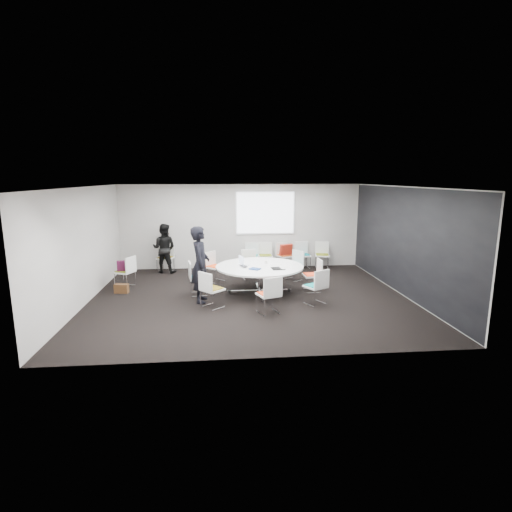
{
  "coord_description": "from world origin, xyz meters",
  "views": [
    {
      "loc": [
        -0.75,
        -9.79,
        3.04
      ],
      "look_at": [
        0.2,
        0.4,
        1.0
      ],
      "focal_mm": 28.0,
      "sensor_mm": 36.0,
      "label": 1
    }
  ],
  "objects": [
    {
      "name": "chair_back_d",
      "position": [
        2.04,
        3.17,
        0.28
      ],
      "size": [
        0.5,
        0.49,
        0.88
      ],
      "rotation": [
        0.0,
        0.0,
        3.23
      ],
      "color": "silver",
      "rests_on": "ground"
    },
    {
      "name": "room_shell",
      "position": [
        0.09,
        0.0,
        1.4
      ],
      "size": [
        8.08,
        7.08,
        2.88
      ],
      "color": "black",
      "rests_on": "ground"
    },
    {
      "name": "papers_right",
      "position": [
        0.75,
        0.57,
        0.73
      ],
      "size": [
        0.36,
        0.32,
        0.0
      ],
      "primitive_type": "cube",
      "rotation": [
        0.0,
        0.0,
        0.45
      ],
      "color": "silver",
      "rests_on": "conference_table"
    },
    {
      "name": "laptop",
      "position": [
        -0.09,
        0.37,
        0.74
      ],
      "size": [
        0.3,
        0.37,
        0.03
      ],
      "primitive_type": "imported",
      "rotation": [
        0.0,
        0.0,
        1.88
      ],
      "color": "#333338",
      "rests_on": "conference_table"
    },
    {
      "name": "chair_ring_d",
      "position": [
        -0.89,
        1.66,
        0.28
      ],
      "size": [
        0.64,
        0.64,
        0.88
      ],
      "rotation": [
        0.0,
        0.0,
        3.96
      ],
      "color": "silver",
      "rests_on": "ground"
    },
    {
      "name": "chair_person_back",
      "position": [
        -2.51,
        3.14,
        0.28
      ],
      "size": [
        0.59,
        0.58,
        0.88
      ],
      "rotation": [
        0.0,
        0.0,
        2.78
      ],
      "color": "silver",
      "rests_on": "ground"
    },
    {
      "name": "chair_back_b",
      "position": [
        0.77,
        3.17,
        0.28
      ],
      "size": [
        0.48,
        0.47,
        0.88
      ],
      "rotation": [
        0.0,
        0.0,
        3.09
      ],
      "color": "silver",
      "rests_on": "ground"
    },
    {
      "name": "chair_ring_e",
      "position": [
        -1.33,
        0.37,
        0.28
      ],
      "size": [
        0.52,
        0.53,
        0.88
      ],
      "rotation": [
        0.0,
        0.0,
        4.88
      ],
      "color": "silver",
      "rests_on": "ground"
    },
    {
      "name": "chair_back_e",
      "position": [
        2.7,
        3.12,
        0.28
      ],
      "size": [
        0.53,
        0.52,
        0.88
      ],
      "rotation": [
        0.0,
        0.0,
        2.96
      ],
      "color": "silver",
      "rests_on": "ground"
    },
    {
      "name": "phone",
      "position": [
        0.84,
        -0.07,
        0.73
      ],
      "size": [
        0.15,
        0.09,
        0.01
      ],
      "primitive_type": "cube",
      "rotation": [
        0.0,
        0.0,
        -0.15
      ],
      "color": "black",
      "rests_on": "conference_table"
    },
    {
      "name": "chair_back_a",
      "position": [
        0.31,
        3.17,
        0.28
      ],
      "size": [
        0.53,
        0.52,
        0.88
      ],
      "rotation": [
        0.0,
        0.0,
        2.97
      ],
      "color": "silver",
      "rests_on": "ground"
    },
    {
      "name": "cup",
      "position": [
        0.49,
        0.67,
        0.78
      ],
      "size": [
        0.08,
        0.08,
        0.09
      ],
      "primitive_type": "cylinder",
      "color": "white",
      "rests_on": "conference_table"
    },
    {
      "name": "tablet_folio",
      "position": [
        0.14,
        0.03,
        0.74
      ],
      "size": [
        0.33,
        0.31,
        0.03
      ],
      "primitive_type": "cube",
      "rotation": [
        0.0,
        0.0,
        -0.62
      ],
      "color": "navy",
      "rests_on": "conference_table"
    },
    {
      "name": "projection_screen",
      "position": [
        0.8,
        3.46,
        1.85
      ],
      "size": [
        1.9,
        0.03,
        1.35
      ],
      "primitive_type": "cube",
      "color": "white",
      "rests_on": "room_shell"
    },
    {
      "name": "chair_ring_b",
      "position": [
        1.44,
        1.62,
        0.28
      ],
      "size": [
        0.63,
        0.64,
        0.88
      ],
      "rotation": [
        0.0,
        0.0,
        2.19
      ],
      "color": "silver",
      "rests_on": "ground"
    },
    {
      "name": "notebook_black",
      "position": [
        0.68,
        0.02,
        0.74
      ],
      "size": [
        0.25,
        0.32,
        0.02
      ],
      "primitive_type": "cube",
      "rotation": [
        0.0,
        0.0,
        0.11
      ],
      "color": "black",
      "rests_on": "conference_table"
    },
    {
      "name": "chair_ring_h",
      "position": [
        1.54,
        -0.7,
        0.28
      ],
      "size": [
        0.62,
        0.61,
        0.88
      ],
      "rotation": [
        0.0,
        0.0,
        6.78
      ],
      "color": "silver",
      "rests_on": "ground"
    },
    {
      "name": "chair_back_c",
      "position": [
        1.42,
        3.12,
        0.28
      ],
      "size": [
        0.6,
        0.59,
        0.88
      ],
      "rotation": [
        0.0,
        0.0,
        3.53
      ],
      "color": "silver",
      "rests_on": "ground"
    },
    {
      "name": "chair_ring_c",
      "position": [
        0.17,
        1.88,
        0.28
      ],
      "size": [
        0.53,
        0.52,
        0.88
      ],
      "rotation": [
        0.0,
        0.0,
        3.31
      ],
      "color": "silver",
      "rests_on": "ground"
    },
    {
      "name": "person_back",
      "position": [
        -2.51,
        2.98,
        0.79
      ],
      "size": [
        0.88,
        0.76,
        1.58
      ],
      "primitive_type": "imported",
      "rotation": [
        0.0,
        0.0,
        2.91
      ],
      "color": "black",
      "rests_on": "ground"
    },
    {
      "name": "chair_spare_left",
      "position": [
        -3.37,
        1.29,
        0.28
      ],
      "size": [
        0.59,
        0.6,
        0.88
      ],
      "rotation": [
        0.0,
        0.0,
        1.16
      ],
      "color": "silver",
      "rests_on": "ground"
    },
    {
      "name": "maroon_bag",
      "position": [
        -3.38,
        1.29,
        0.62
      ],
      "size": [
        0.42,
        0.23,
        0.28
      ],
      "primitive_type": "cube",
      "rotation": [
        0.0,
        0.0,
        0.24
      ],
      "color": "#491331",
      "rests_on": "chair_spare_left"
    },
    {
      "name": "laptop_lid",
      "position": [
        -0.18,
        0.56,
        0.86
      ],
      "size": [
        0.12,
        0.29,
        0.22
      ],
      "primitive_type": "cube",
      "rotation": [
        0.0,
        0.0,
        1.94
      ],
      "color": "silver",
      "rests_on": "conference_table"
    },
    {
      "name": "conference_table",
      "position": [
        0.29,
        0.42,
        0.55
      ],
      "size": [
        2.31,
        2.31,
        0.73
      ],
      "color": "silver",
      "rests_on": "ground"
    },
    {
      "name": "papers_front",
      "position": [
        0.97,
        0.24,
        0.73
      ],
      "size": [
        0.34,
        0.28,
        0.0
      ],
      "primitive_type": "cube",
      "rotation": [
        0.0,
        0.0,
        -0.26
      ],
      "color": "silver",
      "rests_on": "conference_table"
    },
    {
      "name": "brown_bag",
      "position": [
        -3.37,
        0.72,
        0.12
      ],
      "size": [
        0.38,
        0.21,
        0.24
      ],
      "primitive_type": "cube",
      "rotation": [
        0.0,
        0.0,
        -0.16
      ],
      "color": "#4C2E18",
      "rests_on": "ground"
    },
    {
      "name": "red_jacket",
      "position": [
        1.42,
        2.89,
        0.7
      ],
      "size": [
        0.47,
        0.32,
        0.36
      ],
      "primitive_type": "cube",
      "rotation": [
        0.17,
        0.0,
        0.39
      ],
      "color": "#A22213",
      "rests_on": "chair_back_c"
    },
    {
      "name": "chair_ring_f",
      "position": [
        -0.95,
        -0.73,
        0.28
      ],
      "size": [
        0.64,
        0.64,
        0.88
      ],
      "rotation": [
        0.0,
        0.0,
        5.45
      ],
      "color": "silver",
      "rests_on": "ground"
    },
    {
      "name": "person_main",
      "position": [
        -1.22,
        -0.21,
        0.94
      ],
      "size": [
        0.46,
        0.69,
        1.87
      ],
      "primitive_type": "imported",
      "rotation": [
        0.0,
        0.0,
        1.55
      ],
      "color": "black",
      "rests_on": "ground"
    },
    {
      "name": "chair_ring_g",
      "position": [
        0.33,
        -1.27,
        0.28
      ],
      "size": [
        0.59,
        0.58,
        0.88
      ],
      "rotation": [
        0.0,
        0.0,
        6.64
      ],
      "color": "silver",
      "rests_on": "ground"
    },
    {
      "name": "chair_ring_a",
      "position": [
        1.72,
        0.4,
        0.28
      ],
      "size": [
        0.47,
        0.48,
        0.88
      ],
      "rotation": [
        0.0,
        0.0,
        1.61
      ],
      "color": "silver",
      "rests_on": "ground"
    }
  ]
}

